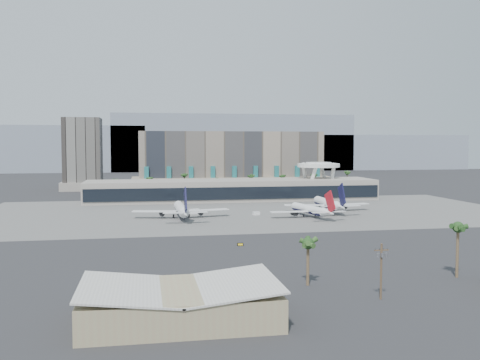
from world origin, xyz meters
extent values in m
plane|color=#232326|center=(0.00, 0.00, 0.00)|extent=(900.00, 900.00, 0.00)
cube|color=#5B5B59|center=(0.00, 55.00, 0.03)|extent=(260.00, 130.00, 0.06)
cube|color=gray|center=(-180.00, 470.00, 27.50)|extent=(260.00, 60.00, 55.00)
cube|color=gray|center=(60.00, 470.00, 35.00)|extent=(300.00, 60.00, 70.00)
cube|color=gray|center=(260.00, 470.00, 22.50)|extent=(220.00, 60.00, 45.00)
cube|color=gray|center=(10.00, 175.00, 21.00)|extent=(130.00, 22.00, 42.00)
cube|color=tan|center=(10.00, 173.00, 5.00)|extent=(140.00, 30.00, 10.00)
cube|color=#216F73|center=(-50.00, 163.00, 9.00)|extent=(3.00, 2.00, 18.00)
cube|color=#216F73|center=(-35.00, 163.00, 9.00)|extent=(3.00, 2.00, 18.00)
cube|color=#216F73|center=(-20.00, 163.00, 9.00)|extent=(3.00, 2.00, 18.00)
cube|color=#216F73|center=(-5.00, 163.00, 9.00)|extent=(3.00, 2.00, 18.00)
cube|color=#216F73|center=(10.00, 163.00, 9.00)|extent=(3.00, 2.00, 18.00)
cube|color=#216F73|center=(25.00, 163.00, 9.00)|extent=(3.00, 2.00, 18.00)
cube|color=#216F73|center=(40.00, 163.00, 9.00)|extent=(3.00, 2.00, 18.00)
cube|color=#216F73|center=(55.00, 163.00, 9.00)|extent=(3.00, 2.00, 18.00)
cube|color=#216F73|center=(70.00, 163.00, 9.00)|extent=(3.00, 2.00, 18.00)
cube|color=black|center=(-95.00, 200.00, 26.00)|extent=(26.00, 26.00, 52.00)
cube|color=#A59C91|center=(-95.00, 200.00, 3.00)|extent=(30.00, 30.00, 6.00)
cube|color=#A59C91|center=(0.00, 110.00, 6.00)|extent=(170.00, 32.00, 12.00)
cube|color=black|center=(0.00, 93.80, 5.50)|extent=(168.00, 0.60, 7.00)
cube|color=black|center=(0.00, 110.00, 13.25)|extent=(170.00, 12.00, 2.50)
cylinder|color=white|center=(61.36, 122.36, 11.00)|extent=(6.98, 6.99, 21.89)
cylinder|color=white|center=(48.64, 122.36, 11.00)|extent=(6.98, 6.99, 21.89)
cylinder|color=white|center=(48.64, 109.64, 11.00)|extent=(6.98, 6.99, 21.89)
cylinder|color=white|center=(61.36, 109.64, 11.00)|extent=(6.98, 6.99, 21.89)
cylinder|color=white|center=(55.00, 116.00, 20.00)|extent=(26.00, 26.00, 2.20)
cylinder|color=white|center=(55.00, 116.00, 21.30)|extent=(16.00, 16.00, 1.20)
cylinder|color=brown|center=(-70.00, 145.00, 6.00)|extent=(0.70, 0.70, 12.00)
sphere|color=#23471C|center=(-70.00, 145.00, 11.70)|extent=(2.80, 2.80, 2.80)
cylinder|color=brown|center=(-48.00, 145.00, 6.00)|extent=(0.70, 0.70, 12.00)
sphere|color=#23471C|center=(-48.00, 145.00, 11.70)|extent=(2.80, 2.80, 2.80)
cylinder|color=brown|center=(-26.00, 145.00, 6.00)|extent=(0.70, 0.70, 12.00)
sphere|color=#23471C|center=(-26.00, 145.00, 11.70)|extent=(2.80, 2.80, 2.80)
cylinder|color=brown|center=(-5.00, 145.00, 6.00)|extent=(0.70, 0.70, 12.00)
sphere|color=#23471C|center=(-5.00, 145.00, 11.70)|extent=(2.80, 2.80, 2.80)
cylinder|color=brown|center=(18.00, 145.00, 6.00)|extent=(0.70, 0.70, 12.00)
sphere|color=#23471C|center=(18.00, 145.00, 11.70)|extent=(2.80, 2.80, 2.80)
cylinder|color=brown|center=(40.00, 145.00, 6.00)|extent=(0.70, 0.70, 12.00)
sphere|color=#23471C|center=(40.00, 145.00, 11.70)|extent=(2.80, 2.80, 2.80)
cylinder|color=brown|center=(62.00, 145.00, 6.00)|extent=(0.70, 0.70, 12.00)
sphere|color=#23471C|center=(62.00, 145.00, 11.70)|extent=(2.80, 2.80, 2.80)
cylinder|color=brown|center=(85.00, 145.00, 6.00)|extent=(0.70, 0.70, 12.00)
sphere|color=#23471C|center=(85.00, 145.00, 11.70)|extent=(2.80, 2.80, 2.80)
cube|color=tan|center=(-45.00, -102.00, 3.00)|extent=(36.00, 22.00, 6.00)
cube|color=silver|center=(-54.00, -102.00, 6.40)|extent=(18.65, 22.60, 2.30)
cube|color=silver|center=(-36.00, -102.00, 6.40)|extent=(18.65, 22.60, 2.30)
cylinder|color=#4C3826|center=(-2.00, -96.00, 6.00)|extent=(0.44, 0.44, 12.00)
cube|color=#4C3826|center=(-2.00, -96.00, 10.60)|extent=(3.20, 0.22, 0.22)
cylinder|color=slate|center=(-2.90, -96.35, 9.60)|extent=(0.56, 0.56, 0.90)
cylinder|color=slate|center=(-2.00, -96.35, 9.60)|extent=(0.56, 0.56, 0.90)
cylinder|color=slate|center=(-1.10, -96.35, 9.60)|extent=(0.56, 0.56, 0.90)
cylinder|color=black|center=(-3.40, -96.00, 10.85)|extent=(0.12, 0.12, 0.30)
cylinder|color=black|center=(-0.60, -96.00, 10.85)|extent=(0.12, 0.12, 0.30)
cylinder|color=white|center=(-35.22, 39.39, 3.90)|extent=(4.92, 29.61, 4.33)
cylinder|color=#0F0F34|center=(-35.22, 39.39, 3.73)|extent=(4.82, 29.02, 4.24)
cone|color=white|center=(-35.56, 56.31, 3.90)|extent=(4.43, 4.96, 4.33)
cone|color=white|center=(-34.83, 20.30, 4.22)|extent=(4.52, 9.83, 4.33)
cube|color=white|center=(-47.10, 38.07, 3.25)|extent=(19.95, 7.92, 0.38)
cube|color=white|center=(-23.29, 38.54, 3.25)|extent=(19.96, 8.65, 0.38)
cylinder|color=black|center=(-43.87, 38.67, 2.16)|extent=(2.47, 4.38, 2.38)
cylinder|color=black|center=(-26.55, 39.02, 2.16)|extent=(2.47, 4.38, 2.38)
cube|color=#0F0F34|center=(-34.80, 18.67, 9.85)|extent=(0.74, 9.84, 11.40)
cube|color=white|center=(-39.68, 19.12, 4.76)|extent=(8.88, 3.40, 0.27)
cube|color=white|center=(-29.94, 19.31, 4.76)|extent=(8.93, 3.73, 0.27)
cylinder|color=black|center=(-35.45, 50.90, 0.87)|extent=(0.54, 0.54, 1.73)
cylinder|color=black|center=(-38.66, 38.24, 0.87)|extent=(0.76, 0.76, 1.73)
cylinder|color=black|center=(-31.73, 38.37, 0.87)|extent=(0.76, 0.76, 1.73)
cylinder|color=white|center=(22.30, 32.39, 3.41)|extent=(9.37, 26.01, 3.78)
cylinder|color=#0F0F34|center=(22.30, 32.39, 3.26)|extent=(9.18, 25.49, 3.71)
cone|color=white|center=(19.05, 46.82, 3.41)|extent=(4.63, 4.99, 3.78)
cone|color=white|center=(25.97, 16.11, 3.69)|extent=(5.56, 9.14, 3.78)
cube|color=white|center=(12.36, 29.18, 2.84)|extent=(17.07, 4.00, 0.33)
cube|color=white|center=(32.66, 33.76, 2.84)|extent=(17.05, 10.56, 0.33)
cylinder|color=black|center=(15.02, 30.27, 1.89)|extent=(2.86, 4.15, 2.08)
cylinder|color=black|center=(29.79, 33.60, 1.89)|extent=(2.86, 4.15, 2.08)
cube|color=maroon|center=(26.29, 14.73, 8.61)|extent=(2.35, 8.48, 9.96)
cube|color=white|center=(22.03, 14.25, 4.16)|extent=(7.71, 2.70, 0.24)
cube|color=white|center=(30.34, 16.13, 4.16)|extent=(7.82, 4.62, 0.24)
cylinder|color=black|center=(20.09, 42.21, 0.76)|extent=(0.47, 0.47, 1.51)
cylinder|color=black|center=(19.56, 30.80, 0.76)|extent=(0.66, 0.66, 1.51)
cylinder|color=black|center=(25.46, 32.14, 0.76)|extent=(0.66, 0.66, 1.51)
cylinder|color=white|center=(37.50, 50.52, 3.88)|extent=(4.57, 29.43, 4.31)
cylinder|color=#0F0F34|center=(37.50, 50.52, 3.72)|extent=(4.48, 28.84, 4.22)
cone|color=white|center=(37.65, 67.37, 3.88)|extent=(4.35, 4.89, 4.31)
cone|color=white|center=(37.32, 31.51, 4.20)|extent=(4.40, 9.73, 4.31)
cube|color=white|center=(25.64, 49.55, 3.23)|extent=(19.86, 8.41, 0.38)
cube|color=white|center=(49.34, 49.33, 3.23)|extent=(19.86, 8.08, 0.38)
cylinder|color=black|center=(28.87, 50.06, 2.15)|extent=(2.41, 4.33, 2.37)
cylinder|color=black|center=(46.11, 49.90, 2.15)|extent=(2.41, 4.33, 2.37)
cube|color=#0F0F34|center=(37.31, 29.90, 9.80)|extent=(0.63, 9.79, 11.34)
cube|color=white|center=(32.47, 30.48, 4.74)|extent=(8.87, 3.62, 0.27)
cube|color=white|center=(42.16, 30.39, 4.74)|extent=(8.85, 3.47, 0.27)
cylinder|color=black|center=(37.60, 61.98, 0.86)|extent=(0.54, 0.54, 1.72)
cylinder|color=black|center=(34.04, 49.47, 0.86)|extent=(0.75, 0.75, 1.72)
cylinder|color=black|center=(40.93, 49.41, 0.86)|extent=(0.75, 0.75, 1.72)
cube|color=white|center=(-28.25, 50.94, 1.18)|extent=(5.26, 3.53, 2.35)
cube|color=white|center=(-0.13, 41.52, 0.80)|extent=(3.37, 2.26, 1.61)
cube|color=black|center=(-20.82, -31.55, 0.48)|extent=(2.11, 0.66, 0.95)
cube|color=yellow|center=(-20.82, -31.72, 0.48)|extent=(1.50, 0.32, 0.57)
cylinder|color=black|center=(-21.58, -31.55, 0.29)|extent=(0.11, 0.11, 0.57)
cylinder|color=black|center=(-20.06, -31.55, 0.29)|extent=(0.11, 0.11, 0.57)
cylinder|color=brown|center=(-13.92, -82.42, 5.13)|extent=(0.70, 0.70, 10.25)
sphere|color=#23471C|center=(-13.92, -82.42, 9.95)|extent=(2.80, 2.80, 2.80)
cylinder|color=brown|center=(24.79, -81.68, 6.44)|extent=(0.70, 0.70, 12.88)
sphere|color=#23471C|center=(24.79, -81.68, 12.58)|extent=(2.80, 2.80, 2.80)
camera|label=1|loc=(-51.23, -200.74, 32.98)|focal=40.00mm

